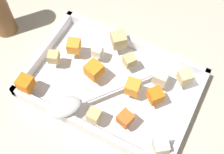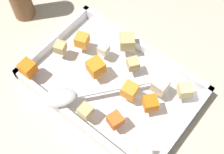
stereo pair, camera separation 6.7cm
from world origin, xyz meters
name	(u,v)px [view 2 (the right image)]	position (x,y,z in m)	size (l,w,h in m)	color
ground_plane	(108,81)	(0.00, 0.00, 0.00)	(4.00, 4.00, 0.00)	#BCB29E
baking_dish	(112,86)	(-0.02, 0.01, 0.01)	(0.37, 0.25, 0.04)	silver
carrot_chunk_near_right	(115,120)	(-0.09, 0.08, 0.06)	(0.03, 0.03, 0.03)	orange
carrot_chunk_far_right	(82,40)	(0.09, -0.02, 0.06)	(0.03, 0.03, 0.03)	orange
carrot_chunk_heap_top	(28,68)	(0.14, 0.11, 0.06)	(0.03, 0.03, 0.03)	orange
carrot_chunk_near_left	(96,67)	(0.02, 0.01, 0.06)	(0.03, 0.03, 0.03)	orange
carrot_chunk_corner_sw	(151,103)	(-0.12, 0.01, 0.06)	(0.03, 0.03, 0.03)	orange
carrot_chunk_heap_side	(130,90)	(-0.07, 0.01, 0.06)	(0.03, 0.03, 0.03)	orange
potato_chunk_corner_ne	(133,64)	(-0.04, -0.05, 0.06)	(0.02, 0.02, 0.02)	tan
potato_chunk_under_handle	(185,90)	(-0.16, -0.06, 0.06)	(0.03, 0.03, 0.03)	#E0CC89
potato_chunk_far_left	(60,47)	(0.12, 0.02, 0.06)	(0.02, 0.02, 0.02)	tan
potato_chunk_rim_edge	(104,49)	(0.04, -0.04, 0.05)	(0.02, 0.02, 0.02)	beige
potato_chunk_front_center	(144,154)	(-0.17, 0.10, 0.06)	(0.03, 0.03, 0.03)	beige
potato_chunk_corner_nw	(86,111)	(-0.03, 0.11, 0.06)	(0.03, 0.03, 0.03)	tan
potato_chunk_mid_right	(127,42)	(0.01, -0.08, 0.06)	(0.03, 0.03, 0.03)	tan
parsnip_chunk_near_spoon	(160,86)	(-0.11, -0.04, 0.06)	(0.03, 0.03, 0.03)	beige
serving_spoon	(66,96)	(0.03, 0.11, 0.05)	(0.17, 0.21, 0.02)	silver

